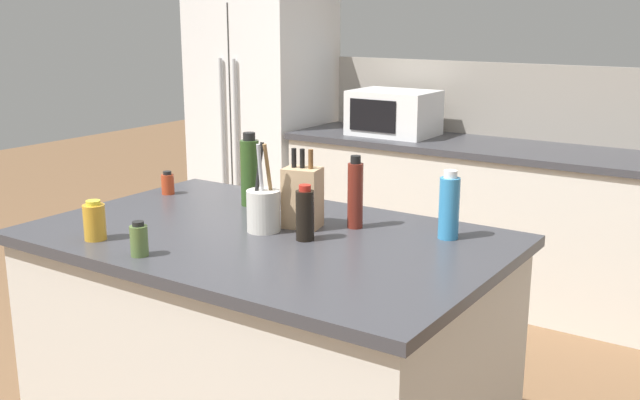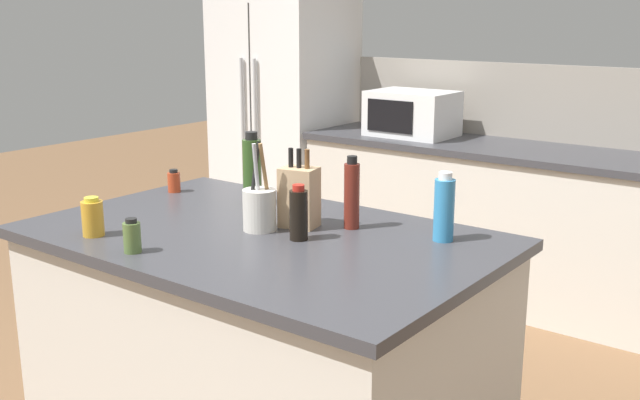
% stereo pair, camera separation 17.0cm
% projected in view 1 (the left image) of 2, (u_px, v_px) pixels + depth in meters
% --- Properties ---
extents(back_counter_run, '(3.19, 0.66, 0.94)m').
position_uv_depth(back_counter_run, '(538.00, 229.00, 4.38)').
color(back_counter_run, beige).
rests_on(back_counter_run, ground_plane).
extents(wall_backsplash, '(3.15, 0.03, 0.46)m').
position_uv_depth(wall_backsplash, '(563.00, 104.00, 4.46)').
color(wall_backsplash, gray).
rests_on(wall_backsplash, back_counter_run).
extents(kitchen_island, '(1.67, 1.06, 0.94)m').
position_uv_depth(kitchen_island, '(268.00, 355.00, 2.77)').
color(kitchen_island, beige).
rests_on(kitchen_island, ground_plane).
extents(refrigerator, '(0.86, 0.75, 1.81)m').
position_uv_depth(refrigerator, '(263.00, 125.00, 5.43)').
color(refrigerator, white).
rests_on(refrigerator, ground_plane).
extents(microwave, '(0.52, 0.39, 0.28)m').
position_uv_depth(microwave, '(394.00, 113.00, 4.75)').
color(microwave, white).
rests_on(microwave, back_counter_run).
extents(knife_block, '(0.15, 0.13, 0.29)m').
position_uv_depth(knife_block, '(303.00, 197.00, 2.71)').
color(knife_block, tan).
rests_on(knife_block, kitchen_island).
extents(utensil_crock, '(0.12, 0.12, 0.32)m').
position_uv_depth(utensil_crock, '(263.00, 209.00, 2.67)').
color(utensil_crock, beige).
rests_on(utensil_crock, kitchen_island).
extents(dish_soap_bottle, '(0.07, 0.07, 0.24)m').
position_uv_depth(dish_soap_bottle, '(449.00, 207.00, 2.57)').
color(dish_soap_bottle, '#3384BC').
rests_on(dish_soap_bottle, kitchen_island).
extents(olive_oil_bottle, '(0.08, 0.08, 0.30)m').
position_uv_depth(olive_oil_bottle, '(250.00, 171.00, 3.01)').
color(olive_oil_bottle, '#2D4C1E').
rests_on(olive_oil_bottle, kitchen_island).
extents(spice_jar_oregano, '(0.06, 0.06, 0.11)m').
position_uv_depth(spice_jar_oregano, '(139.00, 240.00, 2.40)').
color(spice_jar_oregano, '#567038').
rests_on(spice_jar_oregano, kitchen_island).
extents(spice_jar_paprika, '(0.06, 0.06, 0.10)m').
position_uv_depth(spice_jar_paprika, '(168.00, 184.00, 3.22)').
color(spice_jar_paprika, '#B73D1E').
rests_on(spice_jar_paprika, kitchen_island).
extents(honey_jar, '(0.08, 0.08, 0.14)m').
position_uv_depth(honey_jar, '(94.00, 221.00, 2.57)').
color(honey_jar, gold).
rests_on(honey_jar, kitchen_island).
extents(vinegar_bottle, '(0.06, 0.06, 0.27)m').
position_uv_depth(vinegar_bottle, '(355.00, 194.00, 2.70)').
color(vinegar_bottle, maroon).
rests_on(vinegar_bottle, kitchen_island).
extents(soy_sauce_bottle, '(0.06, 0.06, 0.19)m').
position_uv_depth(soy_sauce_bottle, '(305.00, 214.00, 2.56)').
color(soy_sauce_bottle, black).
rests_on(soy_sauce_bottle, kitchen_island).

